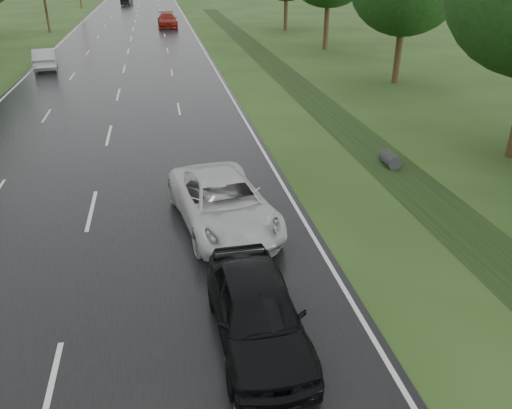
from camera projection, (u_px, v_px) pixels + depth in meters
The scene contains 11 objects.
ground at pixel (49, 398), 9.57m from camera, with size 220.00×220.00×0.00m, color #273E16.
road at pixel (130, 43), 49.17m from camera, with size 14.00×180.00×0.04m, color black.
edge_stripe_east at pixel (199, 41), 50.29m from camera, with size 0.12×180.00×0.01m, color silver.
edge_stripe_west at pixel (58, 45), 48.02m from camera, with size 0.12×180.00×0.01m, color silver.
center_line at pixel (130, 43), 49.15m from camera, with size 0.12×180.00×0.01m, color silver.
drainage_ditch at pixel (324, 108), 27.95m from camera, with size 2.20×120.00×0.56m.
white_pickup at pixel (223, 203), 15.35m from camera, with size 2.57×5.58×1.55m, color silver.
dark_sedan at pixel (257, 311), 10.64m from camera, with size 1.83×4.55×1.55m, color black.
silver_sedan at pixel (45, 59), 37.51m from camera, with size 1.57×4.51×1.49m, color #93969B.
far_car_red at pixel (167, 20), 60.19m from camera, with size 2.25×5.53×1.61m, color maroon.
far_car_dark at pixel (127, 1), 88.57m from camera, with size 1.50×4.31×1.42m, color black.
Camera 1 is at (2.60, -7.55, 7.57)m, focal length 35.00 mm.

